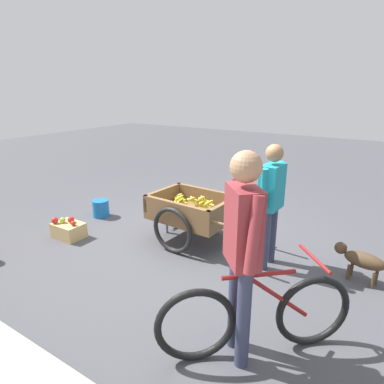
{
  "coord_description": "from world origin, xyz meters",
  "views": [
    {
      "loc": [
        -2.29,
        3.62,
        2.12
      ],
      "look_at": [
        0.01,
        -0.02,
        0.75
      ],
      "focal_mm": 30.94,
      "sensor_mm": 36.0,
      "label": 1
    }
  ],
  "objects": [
    {
      "name": "dog",
      "position": [
        -2.12,
        -0.2,
        0.27
      ],
      "size": [
        0.66,
        0.26,
        0.4
      ],
      "color": "#4C3823",
      "rests_on": "ground"
    },
    {
      "name": "vendor_person",
      "position": [
        -1.11,
        0.02,
        0.9
      ],
      "size": [
        0.22,
        0.56,
        1.51
      ],
      "color": "#333851",
      "rests_on": "ground"
    },
    {
      "name": "apple_crate",
      "position": [
        1.63,
        0.83,
        0.12
      ],
      "size": [
        0.44,
        0.32,
        0.32
      ],
      "color": "tan",
      "rests_on": "ground"
    },
    {
      "name": "ground_plane",
      "position": [
        0.0,
        0.0,
        0.0
      ],
      "size": [
        24.0,
        24.0,
        0.0
      ],
      "primitive_type": "plane",
      "color": "#47474C"
    },
    {
      "name": "bicycle",
      "position": [
        -1.53,
        1.44,
        0.35
      ],
      "size": [
        1.27,
        1.16,
        0.85
      ],
      "color": "black",
      "rests_on": "ground"
    },
    {
      "name": "plastic_bucket",
      "position": [
        1.86,
        -0.02,
        0.14
      ],
      "size": [
        0.28,
        0.28,
        0.29
      ],
      "primitive_type": "cylinder",
      "color": "#1966B2",
      "rests_on": "ground"
    },
    {
      "name": "fruit_cart",
      "position": [
        0.04,
        -0.05,
        0.44
      ],
      "size": [
        1.69,
        0.98,
        0.72
      ],
      "color": "brown",
      "rests_on": "ground"
    },
    {
      "name": "cyclist_person",
      "position": [
        -1.42,
        1.54,
        1.03
      ],
      "size": [
        0.38,
        0.48,
        1.71
      ],
      "color": "#333851",
      "rests_on": "ground"
    }
  ]
}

